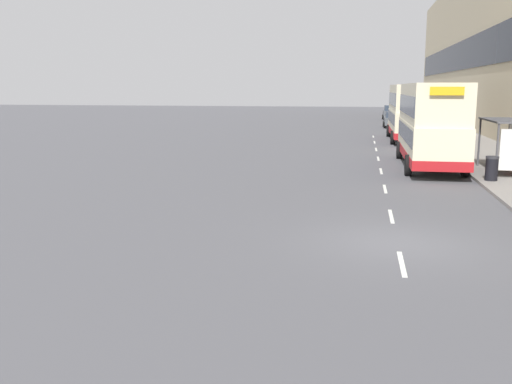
% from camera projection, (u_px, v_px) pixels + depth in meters
% --- Properties ---
extents(ground_plane, '(220.00, 220.00, 0.00)m').
position_uv_depth(ground_plane, '(397.00, 243.00, 15.24)').
color(ground_plane, '#515156').
extents(pavement, '(5.00, 93.00, 0.14)m').
position_uv_depth(pavement, '(446.00, 133.00, 51.32)').
color(pavement, gray).
rests_on(pavement, ground_plane).
extents(terrace_facade, '(3.10, 93.00, 16.36)m').
position_uv_depth(terrace_facade, '(500.00, 39.00, 49.14)').
color(terrace_facade, '#C6B793').
rests_on(terrace_facade, ground_plane).
extents(lane_mark_0, '(0.12, 2.00, 0.01)m').
position_uv_depth(lane_mark_0, '(402.00, 264.00, 13.43)').
color(lane_mark_0, silver).
rests_on(lane_mark_0, ground_plane).
extents(lane_mark_1, '(0.12, 2.00, 0.01)m').
position_uv_depth(lane_mark_1, '(391.00, 216.00, 18.38)').
color(lane_mark_1, silver).
rests_on(lane_mark_1, ground_plane).
extents(lane_mark_2, '(0.12, 2.00, 0.01)m').
position_uv_depth(lane_mark_2, '(385.00, 189.00, 23.34)').
color(lane_mark_2, silver).
rests_on(lane_mark_2, ground_plane).
extents(lane_mark_3, '(0.12, 2.00, 0.01)m').
position_uv_depth(lane_mark_3, '(381.00, 171.00, 28.29)').
color(lane_mark_3, silver).
rests_on(lane_mark_3, ground_plane).
extents(lane_mark_4, '(0.12, 2.00, 0.01)m').
position_uv_depth(lane_mark_4, '(378.00, 159.00, 33.24)').
color(lane_mark_4, silver).
rests_on(lane_mark_4, ground_plane).
extents(lane_mark_5, '(0.12, 2.00, 0.01)m').
position_uv_depth(lane_mark_5, '(376.00, 149.00, 38.20)').
color(lane_mark_5, silver).
rests_on(lane_mark_5, ground_plane).
extents(lane_mark_6, '(0.12, 2.00, 0.01)m').
position_uv_depth(lane_mark_6, '(375.00, 142.00, 43.15)').
color(lane_mark_6, silver).
rests_on(lane_mark_6, ground_plane).
extents(lane_mark_7, '(0.12, 2.00, 0.01)m').
position_uv_depth(lane_mark_7, '(373.00, 137.00, 48.10)').
color(lane_mark_7, silver).
rests_on(lane_mark_7, ground_plane).
extents(bus_shelter, '(1.60, 4.20, 2.48)m').
position_uv_depth(bus_shelter, '(510.00, 136.00, 26.48)').
color(bus_shelter, '#4C4C51').
rests_on(bus_shelter, ground_plane).
extents(double_decker_bus_near, '(2.85, 10.31, 4.30)m').
position_uv_depth(double_decker_bus_near, '(431.00, 123.00, 29.29)').
color(double_decker_bus_near, beige).
rests_on(double_decker_bus_near, ground_plane).
extents(double_decker_bus_ahead, '(2.85, 10.49, 4.30)m').
position_uv_depth(double_decker_bus_ahead, '(408.00, 111.00, 44.10)').
color(double_decker_bus_ahead, beige).
rests_on(double_decker_bus_ahead, ground_plane).
extents(car_0, '(1.93, 3.90, 1.66)m').
position_uv_depth(car_0, '(393.00, 120.00, 58.84)').
color(car_0, '#4C5156').
rests_on(car_0, ground_plane).
extents(car_1, '(2.08, 4.39, 1.83)m').
position_uv_depth(car_1, '(391.00, 113.00, 73.39)').
color(car_1, '#4C5156').
rests_on(car_1, ground_plane).
extents(litter_bin, '(0.55, 0.55, 1.05)m').
position_uv_depth(litter_bin, '(492.00, 168.00, 24.53)').
color(litter_bin, black).
rests_on(litter_bin, ground_plane).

